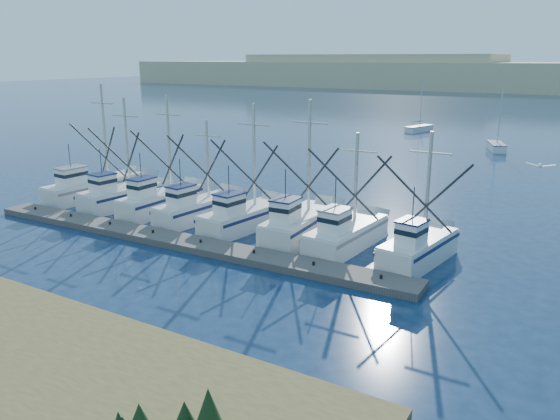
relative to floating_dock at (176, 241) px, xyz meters
The scene contains 7 objects.
ground 9.91m from the floating_dock, 42.17° to the right, with size 500.00×500.00×0.00m, color #0D223C.
floating_dock is the anchor object (origin of this frame).
dune_ridge 203.54m from the floating_dock, 87.93° to the left, with size 360.00×60.00×10.00m, color tan.
trawler_fleet 5.02m from the floating_dock, 96.86° to the left, with size 32.15×9.38×9.65m.
sailboat_near 51.42m from the floating_dock, 77.13° to the left, with size 3.31×5.56×8.10m.
sailboat_far 63.45m from the floating_dock, 92.55° to the left, with size 3.25×6.03×8.10m.
flying_gull 22.30m from the floating_dock, ahead, with size 1.13×0.21×0.21m.
Camera 1 is at (15.71, -19.12, 11.81)m, focal length 35.00 mm.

